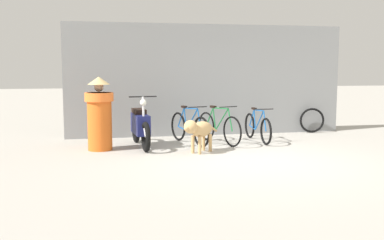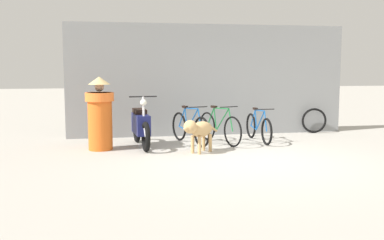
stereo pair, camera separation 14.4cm
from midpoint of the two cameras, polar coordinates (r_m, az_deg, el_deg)
ground_plane at (r=8.40m, az=6.86°, el=-5.15°), size 60.00×60.00×0.00m
shop_wall_back at (r=11.43m, az=1.65°, el=5.08°), size 7.10×0.20×2.79m
bicycle_0 at (r=10.09m, az=-0.77°, el=-1.03°), size 0.63×1.67×0.88m
bicycle_1 at (r=10.18m, az=3.00°, el=-0.95°), size 0.63×1.65×0.87m
bicycle_2 at (r=10.55m, az=7.92°, el=-0.93°), size 0.46×1.65×0.80m
motorcycle at (r=9.75m, az=-6.99°, el=-0.77°), size 0.58×1.85×1.13m
stray_dog at (r=9.00m, az=0.45°, el=-1.25°), size 0.88×0.80×0.70m
person_in_robes at (r=9.51m, az=-12.09°, el=0.79°), size 0.83×0.83×1.53m
spare_tire_left at (r=12.22m, az=14.66°, el=-0.04°), size 0.65×0.17×0.66m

